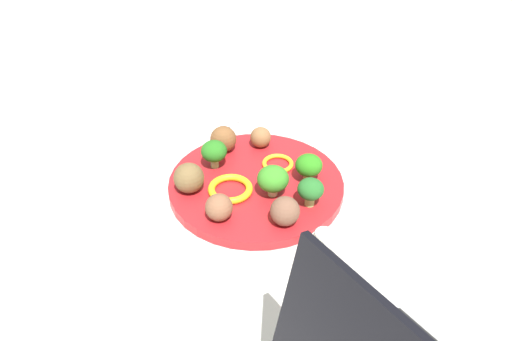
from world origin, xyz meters
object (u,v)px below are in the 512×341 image
meatball_front_left (189,178)px  pepper_ring_far_rim (278,164)px  plate (256,184)px  yogurt_bottle (322,255)px  broccoli_floret_far_rim (309,166)px  meatball_back_right (285,211)px  fork (240,108)px  broccoli_floret_near_rim (311,190)px  knife (223,109)px  broccoli_floret_mid_right (273,179)px  pepper_ring_front_left (230,189)px  napkin (231,109)px  broccoli_floret_back_right (214,152)px  meatball_front_right (261,137)px  meatball_mid_right (219,207)px  meatball_mid_left (223,139)px

meatball_front_left → pepper_ring_far_rim: meatball_front_left is taller
plate → yogurt_bottle: 0.20m
broccoli_floret_far_rim → meatball_back_right: size_ratio=1.07×
broccoli_floret_far_rim → plate: bearing=-96.4°
broccoli_floret_far_rim → fork: broccoli_floret_far_rim is taller
broccoli_floret_near_rim → knife: size_ratio=0.31×
broccoli_floret_mid_right → broccoli_floret_far_rim: size_ratio=1.09×
meatball_front_left → yogurt_bottle: size_ratio=0.66×
meatball_front_left → pepper_ring_front_left: size_ratio=0.68×
broccoli_floret_far_rim → napkin: bearing=-160.5°
plate → broccoli_floret_far_rim: 0.09m
meatball_back_right → plate: bearing=-165.5°
plate → yogurt_bottle: (0.19, 0.06, 0.02)m
broccoli_floret_far_rim → napkin: 0.29m
plate → broccoli_floret_back_right: bearing=-127.2°
meatball_front_left → pepper_ring_far_rim: size_ratio=0.90×
knife → broccoli_floret_back_right: bearing=-8.4°
plate → meatball_front_left: size_ratio=5.92×
meatball_front_right → fork: 0.16m
broccoli_floret_near_rim → meatball_back_right: bearing=-53.0°
meatball_front_right → meatball_front_left: bearing=-50.0°
plate → yogurt_bottle: yogurt_bottle is taller
broccoli_floret_mid_right → meatball_front_right: bearing=179.3°
knife → broccoli_floret_mid_right: bearing=10.1°
meatball_front_right → pepper_ring_far_rim: meatball_front_right is taller
broccoli_floret_back_right → broccoli_floret_far_rim: bearing=68.7°
broccoli_floret_near_rim → meatball_front_left: (-0.06, -0.18, -0.00)m
broccoli_floret_far_rim → napkin: broccoli_floret_far_rim is taller
meatball_front_left → pepper_ring_far_rim: (-0.04, 0.15, -0.02)m
broccoli_floret_mid_right → knife: (-0.29, -0.05, -0.04)m
yogurt_bottle → broccoli_floret_near_rim: bearing=174.2°
meatball_mid_right → napkin: 0.35m
meatball_front_left → fork: meatball_front_left is taller
meatball_mid_left → fork: bearing=163.6°
broccoli_floret_back_right → meatball_mid_right: (0.13, -0.00, -0.01)m
broccoli_floret_mid_right → broccoli_floret_back_right: bearing=-136.1°
broccoli_floret_far_rim → meatball_back_right: 0.11m
broccoli_floret_near_rim → meatball_mid_left: bearing=-145.1°
meatball_mid_left → yogurt_bottle: 0.30m
meatball_mid_left → napkin: (-0.17, 0.03, -0.04)m
broccoli_floret_mid_right → meatball_back_right: (0.06, 0.01, -0.01)m
meatball_back_right → meatball_front_right: 0.20m
meatball_mid_left → napkin: 0.17m
meatball_front_left → napkin: 0.29m
broccoli_floret_back_right → pepper_ring_far_rim: broccoli_floret_back_right is taller
broccoli_floret_far_rim → knife: size_ratio=0.32×
pepper_ring_front_left → yogurt_bottle: bearing=31.6°
broccoli_floret_mid_right → meatball_front_left: (-0.03, -0.13, -0.01)m
meatball_front_left → yogurt_bottle: 0.24m
plate → meatball_mid_right: 0.11m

